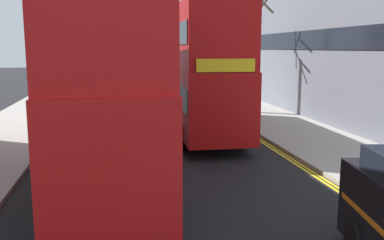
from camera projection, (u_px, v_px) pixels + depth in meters
sidewalk_right at (308, 136)px, 18.51m from camera, size 4.00×80.00×0.14m
kerb_line_outer at (279, 151)px, 16.21m from camera, size 0.10×56.00×0.01m
kerb_line_inner at (275, 151)px, 16.19m from camera, size 0.10×56.00×0.01m
double_decker_bus_away at (106, 77)px, 12.14m from camera, size 2.97×10.86×5.64m
double_decker_bus_oncoming at (198, 67)px, 19.39m from camera, size 2.93×10.85×5.64m
pedestrian_far at (238, 102)px, 23.04m from camera, size 0.34×0.22×1.62m
street_tree_near at (252, 55)px, 24.56m from camera, size 2.10×2.10×6.82m
townhouse_terrace_right at (356, 20)px, 27.03m from camera, size 10.08×28.00×11.28m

